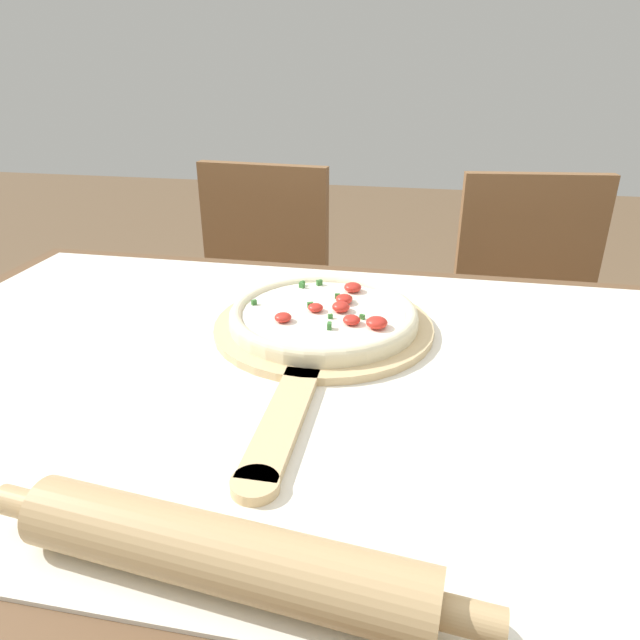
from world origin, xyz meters
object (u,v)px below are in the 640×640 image
(rolling_pin, at_px, (223,555))
(pizza_peel, at_px, (320,334))
(pizza, at_px, (324,315))
(chair_right, at_px, (528,322))
(chair_left, at_px, (256,301))

(rolling_pin, bearing_deg, pizza_peel, 90.92)
(rolling_pin, bearing_deg, pizza, 90.79)
(pizza, bearing_deg, rolling_pin, -89.21)
(pizza, bearing_deg, pizza_peel, -91.41)
(pizza_peel, xyz_separation_m, chair_right, (0.43, 0.70, -0.26))
(rolling_pin, xyz_separation_m, chair_right, (0.43, 1.15, -0.29))
(pizza_peel, relative_size, rolling_pin, 1.31)
(rolling_pin, distance_m, chair_left, 1.24)
(pizza_peel, relative_size, chair_right, 0.63)
(chair_left, bearing_deg, rolling_pin, -69.11)
(chair_right, bearing_deg, pizza, -129.36)
(pizza, relative_size, rolling_pin, 0.67)
(rolling_pin, height_order, chair_left, chair_left)
(chair_left, distance_m, chair_right, 0.76)
(rolling_pin, bearing_deg, chair_left, 106.06)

